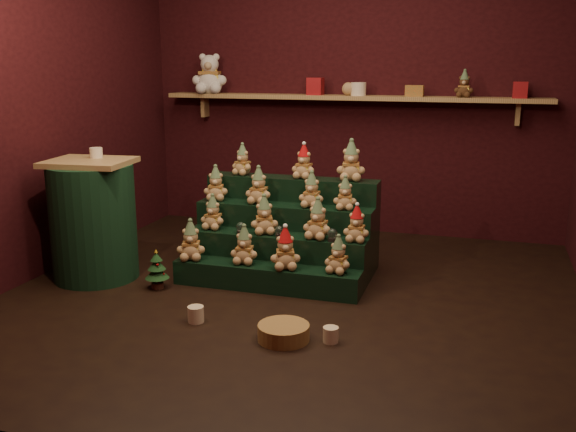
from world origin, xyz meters
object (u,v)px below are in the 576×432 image
(snow_globe_a, at_px, (241,228))
(brown_bear, at_px, (464,84))
(wicker_basket, at_px, (284,332))
(side_table, at_px, (93,220))
(white_bear, at_px, (210,68))
(mini_christmas_tree, at_px, (157,269))
(riser_tier_front, at_px, (266,277))
(snow_globe_b, at_px, (279,231))
(mug_left, at_px, (196,314))
(mug_right, at_px, (331,335))
(snow_globe_c, at_px, (332,235))

(snow_globe_a, xyz_separation_m, brown_bear, (1.51, 1.57, 1.03))
(wicker_basket, relative_size, brown_bear, 1.36)
(side_table, distance_m, white_bear, 2.17)
(mini_christmas_tree, relative_size, white_bear, 0.63)
(riser_tier_front, relative_size, snow_globe_b, 16.61)
(mug_left, xyz_separation_m, mug_right, (0.90, -0.04, -0.01))
(mug_left, height_order, wicker_basket, mug_left)
(snow_globe_a, distance_m, wicker_basket, 1.22)
(snow_globe_a, bearing_deg, riser_tier_front, -31.83)
(snow_globe_b, bearing_deg, riser_tier_front, -106.98)
(snow_globe_a, height_order, mug_right, snow_globe_a)
(mug_right, height_order, white_bear, white_bear)
(side_table, height_order, mug_right, side_table)
(side_table, bearing_deg, wicker_basket, -27.24)
(side_table, height_order, white_bear, white_bear)
(mini_christmas_tree, bearing_deg, wicker_basket, -26.69)
(wicker_basket, bearing_deg, side_table, 158.89)
(snow_globe_a, height_order, mug_left, snow_globe_a)
(mug_right, bearing_deg, snow_globe_c, 103.23)
(riser_tier_front, xyz_separation_m, snow_globe_b, (0.05, 0.16, 0.31))
(snow_globe_a, xyz_separation_m, side_table, (-1.08, -0.30, 0.05))
(wicker_basket, height_order, brown_bear, brown_bear)
(side_table, relative_size, mug_left, 8.79)
(riser_tier_front, height_order, mug_right, riser_tier_front)
(side_table, bearing_deg, snow_globe_a, 9.22)
(mug_left, relative_size, white_bear, 0.22)
(snow_globe_a, relative_size, mug_right, 0.95)
(side_table, relative_size, white_bear, 1.91)
(snow_globe_c, bearing_deg, white_bear, 136.17)
(riser_tier_front, xyz_separation_m, brown_bear, (1.25, 1.73, 1.34))
(riser_tier_front, distance_m, brown_bear, 2.52)
(riser_tier_front, relative_size, mug_right, 14.95)
(snow_globe_a, distance_m, mini_christmas_tree, 0.69)
(mini_christmas_tree, xyz_separation_m, wicker_basket, (1.16, -0.58, -0.10))
(brown_bear, bearing_deg, wicker_basket, -105.69)
(snow_globe_c, distance_m, wicker_basket, 1.03)
(riser_tier_front, relative_size, snow_globe_c, 14.78)
(snow_globe_b, height_order, snow_globe_c, snow_globe_c)
(snow_globe_b, distance_m, mini_christmas_tree, 0.94)
(mini_christmas_tree, distance_m, mug_right, 1.54)
(riser_tier_front, bearing_deg, mug_left, -107.96)
(snow_globe_c, relative_size, side_table, 0.10)
(mug_right, xyz_separation_m, brown_bear, (0.58, 2.48, 1.39))
(riser_tier_front, relative_size, white_bear, 2.91)
(snow_globe_c, bearing_deg, wicker_basket, -93.72)
(mug_left, relative_size, mug_right, 1.12)
(riser_tier_front, distance_m, white_bear, 2.55)
(white_bear, bearing_deg, snow_globe_c, -56.72)
(mug_right, distance_m, brown_bear, 2.90)
(side_table, bearing_deg, brown_bear, 29.61)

